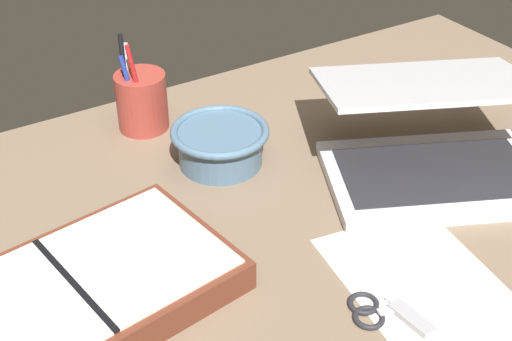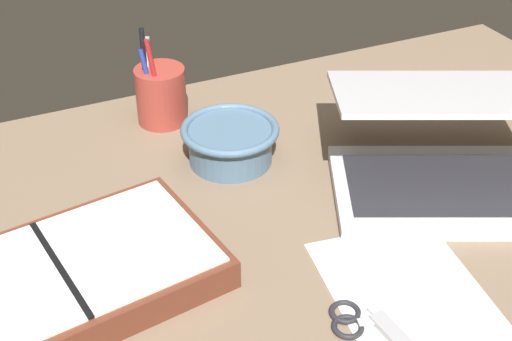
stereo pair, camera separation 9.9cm
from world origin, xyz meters
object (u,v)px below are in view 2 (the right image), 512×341
(bowl, at_px, (230,142))
(pen_cup, at_px, (161,95))
(planner, at_px, (62,281))
(laptop, at_px, (444,155))
(scissors, at_px, (357,319))

(bowl, xyz_separation_m, pen_cup, (-0.06, 0.17, 0.02))
(bowl, relative_size, planner, 0.38)
(laptop, xyz_separation_m, planner, (-0.57, -0.00, -0.03))
(bowl, bearing_deg, pen_cup, 109.40)
(planner, bearing_deg, bowl, 23.48)
(laptop, bearing_deg, planner, -155.30)
(planner, bearing_deg, scissors, -40.50)
(laptop, relative_size, pen_cup, 2.49)
(scissors, bearing_deg, pen_cup, 118.82)
(pen_cup, xyz_separation_m, scissors, (0.06, -0.55, -0.05))
(bowl, bearing_deg, planner, -147.98)
(scissors, bearing_deg, bowl, 112.84)
(laptop, distance_m, bowl, 0.33)
(pen_cup, bearing_deg, planner, -124.67)
(laptop, distance_m, scissors, 0.33)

